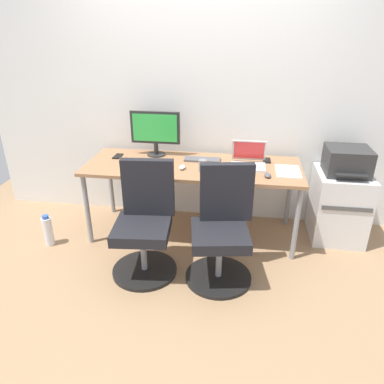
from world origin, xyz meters
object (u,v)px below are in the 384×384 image
at_px(open_laptop, 248,160).
at_px(coffee_mug, 239,170).
at_px(water_bottle_on_floor, 48,231).
at_px(office_chair_right, 222,230).
at_px(desktop_monitor, 155,130).
at_px(printer, 347,161).
at_px(office_chair_left, 145,224).
at_px(side_cabinet, 338,205).

distance_m(open_laptop, coffee_mug, 0.26).
relative_size(water_bottle_on_floor, open_laptop, 1.00).
height_order(office_chair_right, water_bottle_on_floor, office_chair_right).
bearing_deg(desktop_monitor, open_laptop, -10.34).
height_order(printer, desktop_monitor, desktop_monitor).
bearing_deg(desktop_monitor, office_chair_left, -83.80).
bearing_deg(office_chair_left, side_cabinet, 24.36).
distance_m(office_chair_right, side_cabinet, 1.31).
xyz_separation_m(water_bottle_on_floor, desktop_monitor, (0.91, 0.63, 0.83)).
distance_m(office_chair_left, side_cabinet, 1.86).
height_order(office_chair_right, printer, office_chair_right).
bearing_deg(open_laptop, side_cabinet, 5.70).
distance_m(office_chair_right, desktop_monitor, 1.24).
relative_size(desktop_monitor, open_laptop, 1.55).
xyz_separation_m(water_bottle_on_floor, open_laptop, (1.81, 0.47, 0.63)).
height_order(office_chair_left, open_laptop, open_laptop).
xyz_separation_m(office_chair_right, side_cabinet, (1.06, 0.77, -0.09)).
relative_size(desktop_monitor, coffee_mug, 5.22).
bearing_deg(printer, office_chair_left, -155.66).
bearing_deg(printer, side_cabinet, 90.00).
height_order(desktop_monitor, open_laptop, desktop_monitor).
bearing_deg(coffee_mug, desktop_monitor, 153.30).
bearing_deg(coffee_mug, printer, 19.29).
xyz_separation_m(printer, desktop_monitor, (-1.78, 0.08, 0.19)).
bearing_deg(printer, office_chair_right, -144.26).
xyz_separation_m(desktop_monitor, coffee_mug, (0.82, -0.41, -0.20)).
height_order(office_chair_left, desktop_monitor, desktop_monitor).
height_order(printer, open_laptop, open_laptop).
xyz_separation_m(office_chair_left, printer, (1.69, 0.76, 0.36)).
distance_m(office_chair_right, open_laptop, 0.79).
xyz_separation_m(office_chair_right, desktop_monitor, (-0.72, 0.84, 0.55)).
distance_m(office_chair_left, desktop_monitor, 1.01).
distance_m(side_cabinet, open_laptop, 0.99).
xyz_separation_m(office_chair_right, open_laptop, (0.18, 0.68, 0.35)).
distance_m(desktop_monitor, coffee_mug, 0.94).
distance_m(office_chair_right, water_bottle_on_floor, 1.67).
height_order(office_chair_left, office_chair_right, same).
bearing_deg(printer, open_laptop, -174.36).
bearing_deg(side_cabinet, desktop_monitor, 177.54).
relative_size(side_cabinet, water_bottle_on_floor, 2.14).
height_order(office_chair_left, water_bottle_on_floor, office_chair_left).
xyz_separation_m(side_cabinet, open_laptop, (-0.88, -0.09, 0.45)).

